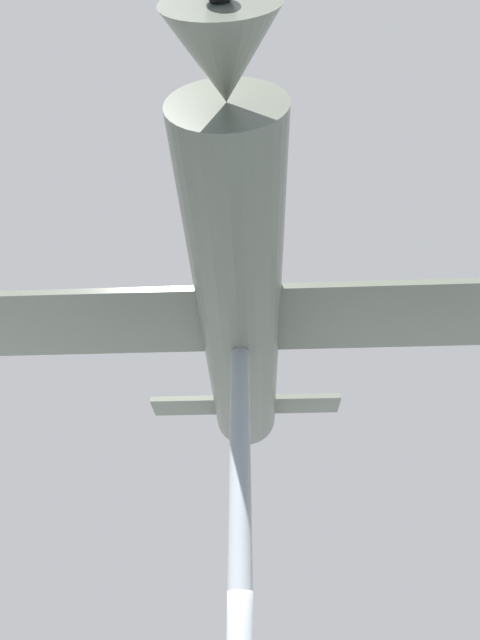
# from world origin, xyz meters

# --- Properties ---
(support_pylon_central) EXTENTS (0.42, 0.42, 7.27)m
(support_pylon_central) POSITION_xyz_m (0.00, 0.00, 3.64)
(support_pylon_central) COLOR #999EA3
(support_pylon_central) RESTS_ON ground_plane
(suspended_airplane) EXTENTS (19.66, 12.43, 3.00)m
(suspended_airplane) POSITION_xyz_m (0.04, 0.27, 8.27)
(suspended_airplane) COLOR slate
(suspended_airplane) RESTS_ON support_pylon_central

